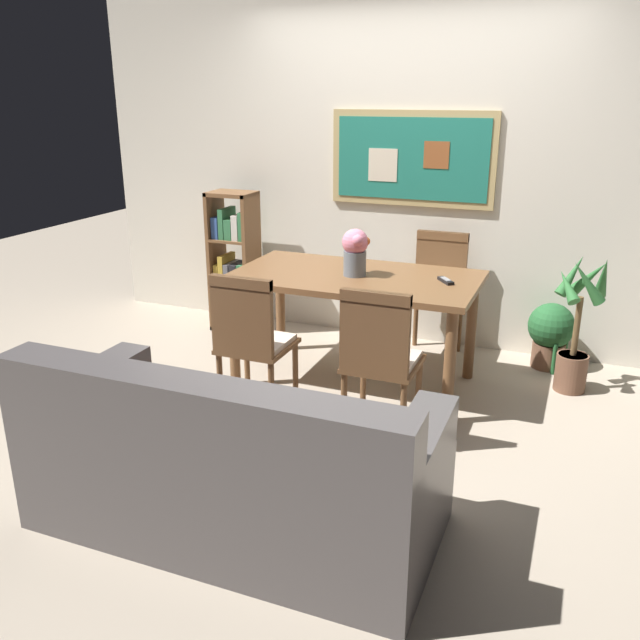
{
  "coord_description": "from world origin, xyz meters",
  "views": [
    {
      "loc": [
        1.3,
        -3.56,
        1.89
      ],
      "look_at": [
        -0.05,
        -0.23,
        0.65
      ],
      "focal_mm": 37.46,
      "sensor_mm": 36.0,
      "label": 1
    }
  ],
  "objects_px": {
    "dining_chair_near_left": "(251,335)",
    "bookshelf": "(235,267)",
    "potted_ivy": "(551,333)",
    "dining_chair_far_right": "(437,284)",
    "dining_table": "(355,289)",
    "potted_palm": "(577,331)",
    "leather_couch": "(229,469)",
    "dining_chair_near_right": "(379,352)",
    "flower_vase": "(355,250)",
    "tv_remote": "(446,281)"
  },
  "relations": [
    {
      "from": "dining_chair_near_left",
      "to": "bookshelf",
      "type": "bearing_deg",
      "value": 122.15
    },
    {
      "from": "potted_ivy",
      "to": "dining_chair_far_right",
      "type": "bearing_deg",
      "value": -178.4
    },
    {
      "from": "dining_table",
      "to": "potted_palm",
      "type": "xyz_separation_m",
      "value": [
        1.39,
        0.41,
        -0.24
      ]
    },
    {
      "from": "potted_palm",
      "to": "leather_couch",
      "type": "bearing_deg",
      "value": -122.17
    },
    {
      "from": "leather_couch",
      "to": "potted_ivy",
      "type": "bearing_deg",
      "value": 64.76
    },
    {
      "from": "dining_chair_near_right",
      "to": "leather_couch",
      "type": "height_order",
      "value": "dining_chair_near_right"
    },
    {
      "from": "flower_vase",
      "to": "tv_remote",
      "type": "bearing_deg",
      "value": 5.52
    },
    {
      "from": "leather_couch",
      "to": "potted_ivy",
      "type": "xyz_separation_m",
      "value": [
        1.19,
        2.52,
        -0.05
      ]
    },
    {
      "from": "potted_palm",
      "to": "dining_table",
      "type": "bearing_deg",
      "value": -163.69
    },
    {
      "from": "dining_chair_far_right",
      "to": "dining_table",
      "type": "bearing_deg",
      "value": -117.69
    },
    {
      "from": "dining_chair_near_left",
      "to": "leather_couch",
      "type": "relative_size",
      "value": 0.51
    },
    {
      "from": "dining_chair_far_right",
      "to": "dining_chair_near_left",
      "type": "relative_size",
      "value": 1.0
    },
    {
      "from": "dining_chair_near_left",
      "to": "flower_vase",
      "type": "height_order",
      "value": "flower_vase"
    },
    {
      "from": "leather_couch",
      "to": "flower_vase",
      "type": "height_order",
      "value": "flower_vase"
    },
    {
      "from": "bookshelf",
      "to": "tv_remote",
      "type": "xyz_separation_m",
      "value": [
        1.85,
        -0.62,
        0.24
      ]
    },
    {
      "from": "bookshelf",
      "to": "flower_vase",
      "type": "bearing_deg",
      "value": -28.09
    },
    {
      "from": "dining_chair_near_right",
      "to": "tv_remote",
      "type": "bearing_deg",
      "value": 76.14
    },
    {
      "from": "dining_table",
      "to": "dining_chair_far_right",
      "type": "relative_size",
      "value": 1.75
    },
    {
      "from": "dining_chair_near_left",
      "to": "tv_remote",
      "type": "xyz_separation_m",
      "value": [
        0.97,
        0.78,
        0.23
      ]
    },
    {
      "from": "dining_chair_far_right",
      "to": "potted_ivy",
      "type": "height_order",
      "value": "dining_chair_far_right"
    },
    {
      "from": "dining_chair_far_right",
      "to": "bookshelf",
      "type": "distance_m",
      "value": 1.66
    },
    {
      "from": "dining_table",
      "to": "flower_vase",
      "type": "xyz_separation_m",
      "value": [
        0.0,
        -0.01,
        0.26
      ]
    },
    {
      "from": "dining_table",
      "to": "bookshelf",
      "type": "xyz_separation_m",
      "value": [
        -1.27,
        0.66,
        -0.14
      ]
    },
    {
      "from": "dining_chair_near_left",
      "to": "potted_palm",
      "type": "relative_size",
      "value": 0.96
    },
    {
      "from": "dining_table",
      "to": "dining_chair_near_right",
      "type": "height_order",
      "value": "dining_chair_near_right"
    },
    {
      "from": "dining_chair_far_right",
      "to": "bookshelf",
      "type": "xyz_separation_m",
      "value": [
        -1.66,
        -0.08,
        -0.01
      ]
    },
    {
      "from": "tv_remote",
      "to": "dining_chair_near_left",
      "type": "bearing_deg",
      "value": -141.19
    },
    {
      "from": "dining_chair_near_left",
      "to": "tv_remote",
      "type": "distance_m",
      "value": 1.27
    },
    {
      "from": "dining_chair_near_right",
      "to": "dining_chair_far_right",
      "type": "relative_size",
      "value": 1.0
    },
    {
      "from": "dining_table",
      "to": "dining_chair_near_left",
      "type": "bearing_deg",
      "value": -117.64
    },
    {
      "from": "bookshelf",
      "to": "potted_ivy",
      "type": "height_order",
      "value": "bookshelf"
    },
    {
      "from": "dining_chair_near_left",
      "to": "leather_couch",
      "type": "bearing_deg",
      "value": -67.82
    },
    {
      "from": "dining_chair_near_right",
      "to": "flower_vase",
      "type": "height_order",
      "value": "flower_vase"
    },
    {
      "from": "dining_chair_near_right",
      "to": "tv_remote",
      "type": "relative_size",
      "value": 6.03
    },
    {
      "from": "dining_chair_near_right",
      "to": "potted_ivy",
      "type": "height_order",
      "value": "dining_chair_near_right"
    },
    {
      "from": "dining_chair_near_left",
      "to": "potted_ivy",
      "type": "xyz_separation_m",
      "value": [
        1.6,
        1.5,
        -0.28
      ]
    },
    {
      "from": "dining_table",
      "to": "leather_couch",
      "type": "bearing_deg",
      "value": -89.09
    },
    {
      "from": "leather_couch",
      "to": "tv_remote",
      "type": "distance_m",
      "value": 1.93
    },
    {
      "from": "dining_chair_far_right",
      "to": "flower_vase",
      "type": "height_order",
      "value": "flower_vase"
    },
    {
      "from": "bookshelf",
      "to": "dining_table",
      "type": "bearing_deg",
      "value": -27.67
    },
    {
      "from": "dining_chair_far_right",
      "to": "potted_palm",
      "type": "distance_m",
      "value": 1.06
    },
    {
      "from": "dining_chair_far_right",
      "to": "tv_remote",
      "type": "relative_size",
      "value": 6.03
    },
    {
      "from": "potted_ivy",
      "to": "dining_chair_near_left",
      "type": "bearing_deg",
      "value": -136.84
    },
    {
      "from": "potted_ivy",
      "to": "potted_palm",
      "type": "distance_m",
      "value": 0.43
    },
    {
      "from": "dining_table",
      "to": "leather_couch",
      "type": "distance_m",
      "value": 1.79
    },
    {
      "from": "dining_chair_near_right",
      "to": "flower_vase",
      "type": "xyz_separation_m",
      "value": [
        -0.39,
        0.71,
        0.39
      ]
    },
    {
      "from": "dining_chair_far_right",
      "to": "flower_vase",
      "type": "xyz_separation_m",
      "value": [
        -0.39,
        -0.75,
        0.39
      ]
    },
    {
      "from": "leather_couch",
      "to": "tv_remote",
      "type": "height_order",
      "value": "leather_couch"
    },
    {
      "from": "potted_ivy",
      "to": "flower_vase",
      "type": "distance_m",
      "value": 1.59
    },
    {
      "from": "leather_couch",
      "to": "bookshelf",
      "type": "distance_m",
      "value": 2.75
    }
  ]
}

